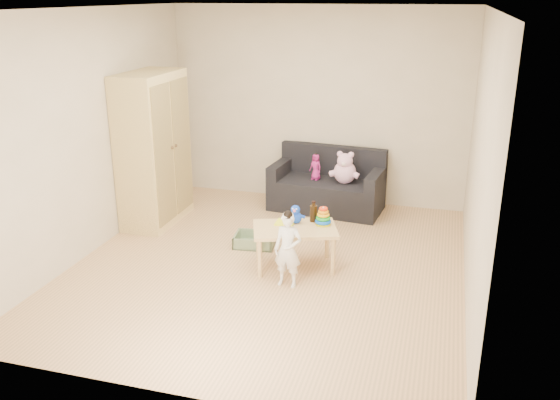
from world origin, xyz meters
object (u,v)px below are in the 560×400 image
(toddler, at_px, (288,251))
(sofa, at_px, (326,195))
(play_table, at_px, (295,247))
(wardrobe, at_px, (153,149))

(toddler, bearing_deg, sofa, 96.37)
(play_table, distance_m, toddler, 0.44)
(sofa, xyz_separation_m, play_table, (0.04, -1.83, 0.02))
(wardrobe, distance_m, sofa, 2.32)
(play_table, xyz_separation_m, toddler, (0.04, -0.41, 0.15))
(sofa, distance_m, toddler, 2.25)
(play_table, height_order, toddler, toddler)
(sofa, height_order, toddler, toddler)
(play_table, relative_size, toddler, 1.15)
(wardrobe, bearing_deg, sofa, 26.58)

